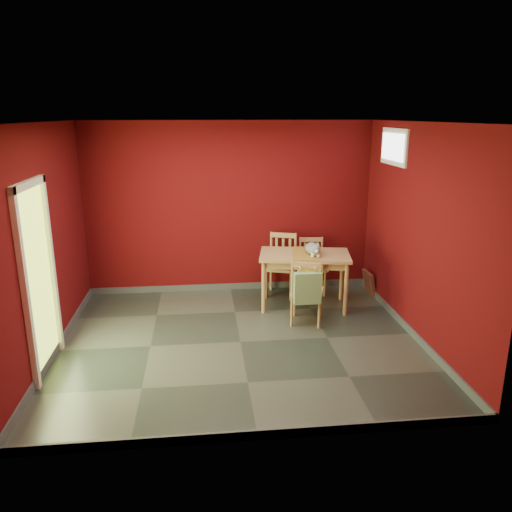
{
  "coord_description": "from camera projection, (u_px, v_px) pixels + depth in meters",
  "views": [
    {
      "loc": [
        -0.44,
        -5.77,
        2.79
      ],
      "look_at": [
        0.25,
        0.45,
        1.0
      ],
      "focal_mm": 35.0,
      "sensor_mm": 36.0,
      "label": 1
    }
  ],
  "objects": [
    {
      "name": "picture_frame",
      "position": [
        369.0,
        283.0,
        7.96
      ],
      "size": [
        0.14,
        0.38,
        0.38
      ],
      "color": "#572920",
      "rests_on": "ground"
    },
    {
      "name": "window",
      "position": [
        394.0,
        147.0,
        6.88
      ],
      "size": [
        0.05,
        0.9,
        0.5
      ],
      "color": "white",
      "rests_on": "room_shell"
    },
    {
      "name": "chair_far_left",
      "position": [
        281.0,
        264.0,
        7.88
      ],
      "size": [
        0.58,
        0.58,
        0.98
      ],
      "color": "#AD8351",
      "rests_on": "ground"
    },
    {
      "name": "room_shell",
      "position": [
        240.0,
        338.0,
        6.32
      ],
      "size": [
        4.5,
        4.5,
        4.5
      ],
      "color": "#4C070A",
      "rests_on": "ground"
    },
    {
      "name": "tote_bag",
      "position": [
        307.0,
        288.0,
        6.53
      ],
      "size": [
        0.36,
        0.2,
        0.49
      ],
      "color": "#70945E",
      "rests_on": "chair_near"
    },
    {
      "name": "chair_far_right",
      "position": [
        312.0,
        265.0,
        7.99
      ],
      "size": [
        0.43,
        0.43,
        0.88
      ],
      "color": "#AD8351",
      "rests_on": "ground"
    },
    {
      "name": "chair_near",
      "position": [
        307.0,
        291.0,
        6.77
      ],
      "size": [
        0.53,
        0.53,
        0.92
      ],
      "color": "#AD8351",
      "rests_on": "ground"
    },
    {
      "name": "cat",
      "position": [
        313.0,
        247.0,
        7.25
      ],
      "size": [
        0.36,
        0.5,
        0.23
      ],
      "primitive_type": null,
      "rotation": [
        0.0,
        0.0,
        -0.28
      ],
      "color": "slate",
      "rests_on": "table_runner"
    },
    {
      "name": "dining_table",
      "position": [
        305.0,
        260.0,
        7.33
      ],
      "size": [
        1.42,
        0.98,
        0.82
      ],
      "color": "#AD8351",
      "rests_on": "ground"
    },
    {
      "name": "doorway",
      "position": [
        38.0,
        273.0,
        5.4
      ],
      "size": [
        0.06,
        1.01,
        2.13
      ],
      "color": "#B7D838",
      "rests_on": "ground"
    },
    {
      "name": "table_runner",
      "position": [
        306.0,
        260.0,
        7.2
      ],
      "size": [
        0.48,
        0.81,
        0.38
      ],
      "color": "olive",
      "rests_on": "dining_table"
    },
    {
      "name": "ground",
      "position": [
        240.0,
        342.0,
        6.33
      ],
      "size": [
        4.5,
        4.5,
        0.0
      ],
      "primitive_type": "plane",
      "color": "#2D342D",
      "rests_on": "ground"
    },
    {
      "name": "outlet_plate",
      "position": [
        326.0,
        269.0,
        8.32
      ],
      "size": [
        0.08,
        0.02,
        0.12
      ],
      "primitive_type": "cube",
      "color": "silver",
      "rests_on": "room_shell"
    }
  ]
}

